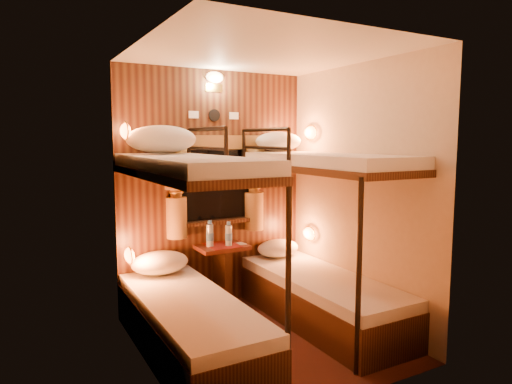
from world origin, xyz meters
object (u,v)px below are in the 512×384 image
bunk_left (189,286)px  bunk_right (321,264)px  bottle_left (210,235)px  table (222,268)px  bottle_right (229,235)px

bunk_left → bunk_right: same height
bunk_right → bottle_left: bunk_right is taller
bunk_right → bottle_left: size_ratio=7.26×
bottle_left → table: bearing=-6.9°
table → bottle_right: 0.35m
bunk_left → table: bearing=50.3°
bunk_left → bunk_right: bearing=0.0°
bunk_left → bottle_right: 1.03m
bunk_right → bottle_right: bearing=129.4°
bunk_left → bunk_right: (1.30, 0.00, 0.00)m
bunk_left → bottle_right: bunk_left is taller
bunk_left → table: size_ratio=2.90×
table → bottle_right: bearing=-46.4°
bottle_left → bunk_right: bearing=-45.8°
bunk_left → bottle_right: size_ratio=7.75×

